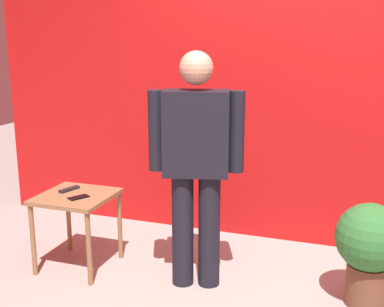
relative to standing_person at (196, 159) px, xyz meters
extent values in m
cube|color=red|center=(0.39, 1.03, 0.46)|extent=(5.28, 0.12, 2.73)
cylinder|color=black|center=(-0.09, -0.02, -0.51)|extent=(0.18, 0.18, 0.80)
cylinder|color=black|center=(0.09, 0.02, -0.51)|extent=(0.18, 0.18, 0.80)
cube|color=black|center=(0.00, 0.00, 0.18)|extent=(0.47, 0.32, 0.57)
cube|color=silver|center=(-0.03, 0.11, 0.20)|extent=(0.12, 0.04, 0.48)
cube|color=#C68CB7|center=(-0.03, 0.12, 0.19)|extent=(0.04, 0.02, 0.43)
cylinder|color=black|center=(-0.26, -0.07, 0.19)|extent=(0.13, 0.13, 0.54)
cylinder|color=black|center=(0.26, 0.07, 0.19)|extent=(0.13, 0.13, 0.54)
sphere|color=tan|center=(0.00, 0.00, 0.60)|extent=(0.22, 0.22, 0.22)
cube|color=olive|center=(-0.92, -0.04, -0.35)|extent=(0.52, 0.52, 0.03)
cylinder|color=olive|center=(-1.16, -0.27, -0.64)|extent=(0.04, 0.04, 0.54)
cylinder|color=olive|center=(-0.69, -0.27, -0.64)|extent=(0.04, 0.04, 0.54)
cylinder|color=olive|center=(-1.16, 0.19, -0.64)|extent=(0.04, 0.04, 0.54)
cylinder|color=olive|center=(-0.69, 0.19, -0.64)|extent=(0.04, 0.04, 0.54)
cube|color=black|center=(-0.86, -0.10, -0.33)|extent=(0.13, 0.16, 0.01)
cube|color=black|center=(-1.02, 0.03, -0.33)|extent=(0.09, 0.18, 0.02)
cylinder|color=brown|center=(1.13, 0.10, -0.77)|extent=(0.26, 0.26, 0.28)
sphere|color=#2D7233|center=(1.13, 0.10, -0.44)|extent=(0.44, 0.44, 0.44)
camera|label=1|loc=(1.02, -3.02, 0.81)|focal=46.15mm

